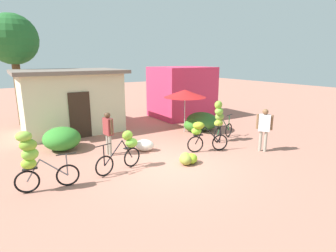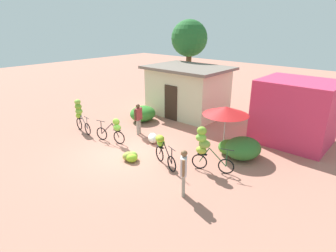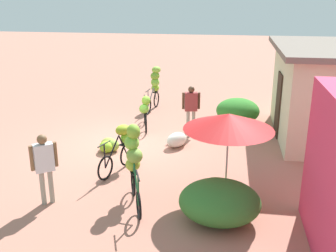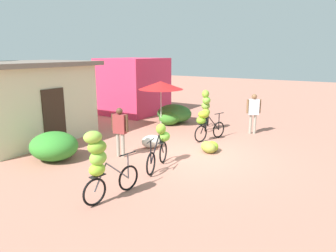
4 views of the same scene
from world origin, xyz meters
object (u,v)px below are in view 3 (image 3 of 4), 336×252
at_px(market_umbrella, 229,122).
at_px(bicycle_leftmost, 155,84).
at_px(person_bystander, 44,162).
at_px(produce_sack, 177,140).
at_px(building_low, 331,92).
at_px(bicycle_by_shop, 134,158).
at_px(bicycle_center_loaded, 122,143).
at_px(banana_pile_on_ground, 109,145).
at_px(person_vendor, 191,105).
at_px(bicycle_near_pile, 145,110).

height_order(market_umbrella, bicycle_leftmost, market_umbrella).
bearing_deg(person_bystander, produce_sack, 147.20).
distance_m(building_low, bicycle_by_shop, 6.99).
height_order(bicycle_center_loaded, banana_pile_on_ground, bicycle_center_loaded).
bearing_deg(banana_pile_on_ground, market_umbrella, 55.74).
height_order(bicycle_by_shop, person_vendor, bicycle_by_shop).
bearing_deg(building_low, bicycle_leftmost, -111.83).
height_order(bicycle_leftmost, person_vendor, bicycle_leftmost).
height_order(market_umbrella, bicycle_near_pile, market_umbrella).
bearing_deg(person_bystander, building_low, 126.91).
xyz_separation_m(bicycle_near_pile, banana_pile_on_ground, (1.89, -0.69, -0.52)).
distance_m(building_low, bicycle_near_pile, 5.84).
distance_m(bicycle_center_loaded, bicycle_by_shop, 1.68).
distance_m(bicycle_center_loaded, person_bystander, 2.32).
bearing_deg(bicycle_by_shop, building_low, 132.86).
bearing_deg(building_low, produce_sack, -71.61).
height_order(market_umbrella, bicycle_by_shop, market_umbrella).
xyz_separation_m(bicycle_near_pile, person_bystander, (5.00, -1.17, 0.29)).
height_order(market_umbrella, person_bystander, market_umbrella).
bearing_deg(bicycle_leftmost, bicycle_near_pile, 3.12).
relative_size(banana_pile_on_ground, person_bystander, 0.50).
bearing_deg(bicycle_center_loaded, bicycle_leftmost, -178.63).
relative_size(bicycle_by_shop, person_bystander, 1.07).
relative_size(banana_pile_on_ground, person_vendor, 0.51).
relative_size(bicycle_by_shop, banana_pile_on_ground, 2.15).
xyz_separation_m(market_umbrella, person_vendor, (-4.17, -1.17, -0.87)).
bearing_deg(bicycle_near_pile, person_vendor, 89.43).
height_order(bicycle_near_pile, banana_pile_on_ground, bicycle_near_pile).
height_order(market_umbrella, produce_sack, market_umbrella).
bearing_deg(person_vendor, bicycle_near_pile, -90.57).
bearing_deg(bicycle_near_pile, market_umbrella, 32.65).
bearing_deg(person_vendor, building_low, 93.19).
height_order(banana_pile_on_ground, produce_sack, produce_sack).
bearing_deg(bicycle_by_shop, market_umbrella, 99.48).
distance_m(market_umbrella, person_vendor, 4.42).
bearing_deg(produce_sack, bicycle_leftmost, -160.81).
bearing_deg(bicycle_center_loaded, banana_pile_on_ground, -148.76).
distance_m(market_umbrella, banana_pile_on_ground, 4.40).
bearing_deg(market_umbrella, building_low, 144.89).
xyz_separation_m(market_umbrella, bicycle_near_pile, (-4.19, -2.68, -1.12)).
height_order(building_low, market_umbrella, building_low).
distance_m(bicycle_by_shop, person_vendor, 4.58).
xyz_separation_m(bicycle_leftmost, produce_sack, (3.89, 1.35, -0.76)).
bearing_deg(bicycle_center_loaded, bicycle_by_shop, 24.11).
height_order(bicycle_near_pile, person_bystander, person_bystander).
bearing_deg(market_umbrella, produce_sack, -153.05).
bearing_deg(produce_sack, person_bystander, -32.80).
height_order(bicycle_leftmost, person_bystander, bicycle_leftmost).
distance_m(building_low, produce_sack, 4.97).
relative_size(bicycle_center_loaded, person_vendor, 0.98).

